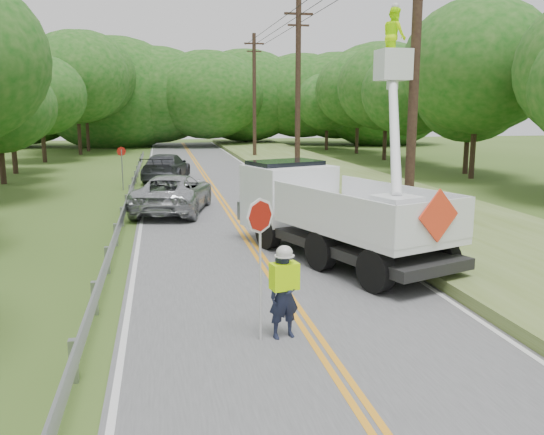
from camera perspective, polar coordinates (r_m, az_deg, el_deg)
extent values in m
plane|color=#39551D|center=(9.10, 7.60, -16.56)|extent=(140.00, 140.00, 0.00)
cube|color=#535255|center=(22.18, -3.97, 0.08)|extent=(7.20, 96.00, 0.02)
cube|color=orange|center=(22.17, -4.23, 0.11)|extent=(0.12, 96.00, 0.00)
cube|color=orange|center=(22.19, -3.72, 0.13)|extent=(0.12, 96.00, 0.00)
cube|color=silver|center=(22.03, -12.91, -0.21)|extent=(0.12, 96.00, 0.00)
cube|color=silver|center=(22.85, 4.64, 0.43)|extent=(0.12, 96.00, 0.00)
cube|color=gray|center=(9.55, -19.26, -13.40)|extent=(0.12, 0.14, 0.70)
cube|color=gray|center=(12.32, -17.34, -7.71)|extent=(0.12, 0.14, 0.70)
cube|color=gray|center=(15.19, -16.16, -4.12)|extent=(0.12, 0.14, 0.70)
cube|color=gray|center=(18.09, -15.37, -1.68)|extent=(0.12, 0.14, 0.70)
cube|color=gray|center=(21.03, -14.79, 0.08)|extent=(0.12, 0.14, 0.70)
cube|color=gray|center=(23.97, -14.36, 1.41)|extent=(0.12, 0.14, 0.70)
cube|color=gray|center=(26.94, -14.02, 2.45)|extent=(0.12, 0.14, 0.70)
cube|color=gray|center=(29.90, -13.75, 3.28)|extent=(0.12, 0.14, 0.70)
cube|color=gray|center=(32.88, -13.53, 3.96)|extent=(0.12, 0.14, 0.70)
cube|color=gray|center=(35.86, -13.35, 4.53)|extent=(0.12, 0.14, 0.70)
cube|color=gray|center=(38.84, -13.19, 5.01)|extent=(0.12, 0.14, 0.70)
cube|color=gray|center=(41.82, -13.05, 5.42)|extent=(0.12, 0.14, 0.70)
cube|color=gray|center=(44.81, -12.94, 5.78)|extent=(0.12, 0.14, 0.70)
cube|color=gray|center=(22.94, -14.27, 1.63)|extent=(0.05, 48.00, 0.34)
cylinder|color=black|center=(18.32, 14.05, 13.18)|extent=(0.30, 0.30, 10.00)
cylinder|color=black|center=(32.55, 2.61, 12.39)|extent=(0.30, 0.30, 10.00)
cube|color=black|center=(32.92, 2.68, 19.71)|extent=(1.60, 0.12, 0.12)
cube|color=black|center=(32.84, 2.67, 18.68)|extent=(1.20, 0.10, 0.10)
cylinder|color=black|center=(47.25, -1.78, 11.95)|extent=(0.30, 0.30, 10.00)
cube|color=black|center=(47.51, -1.81, 17.02)|extent=(1.60, 0.12, 0.12)
cube|color=black|center=(47.45, -1.80, 16.30)|extent=(1.20, 0.10, 0.10)
cube|color=#576928|center=(24.07, 13.04, 1.02)|extent=(7.00, 96.00, 0.30)
cylinder|color=#332319|center=(34.93, -25.42, 5.04)|extent=(0.32, 0.32, 2.44)
cylinder|color=#332319|center=(40.17, -24.40, 5.78)|extent=(0.32, 0.32, 2.47)
ellipsoid|color=#104E10|center=(40.06, -24.74, 10.07)|extent=(5.76, 5.76, 5.07)
cylinder|color=#332319|center=(47.61, -21.90, 6.93)|extent=(0.32, 0.32, 2.96)
ellipsoid|color=#104E10|center=(47.54, -22.21, 11.28)|extent=(6.91, 6.91, 6.08)
cylinder|color=#332319|center=(54.22, -18.74, 8.05)|extent=(0.32, 0.32, 3.94)
ellipsoid|color=#104E10|center=(54.24, -19.06, 13.13)|extent=(9.19, 9.19, 8.09)
cylinder|color=#332319|center=(58.25, -17.99, 8.35)|extent=(0.32, 0.32, 4.12)
ellipsoid|color=#104E10|center=(58.29, -18.29, 13.30)|extent=(9.62, 9.62, 8.47)
cylinder|color=#332319|center=(36.02, 19.48, 6.69)|extent=(0.32, 0.32, 3.79)
ellipsoid|color=#104E10|center=(36.03, 19.96, 14.05)|extent=(8.84, 8.84, 7.78)
cylinder|color=#332319|center=(38.57, 18.88, 6.30)|extent=(0.32, 0.32, 2.88)
ellipsoid|color=#104E10|center=(38.48, 19.21, 11.52)|extent=(6.71, 6.71, 5.91)
cylinder|color=#332319|center=(43.03, 13.54, 7.13)|extent=(0.32, 0.32, 3.07)
ellipsoid|color=#104E10|center=(42.96, 13.77, 12.12)|extent=(7.15, 7.15, 6.29)
cylinder|color=#332319|center=(47.13, 11.23, 7.71)|extent=(0.32, 0.32, 3.36)
ellipsoid|color=#104E10|center=(47.09, 11.42, 12.70)|extent=(7.84, 7.84, 6.90)
cylinder|color=#332319|center=(53.53, 8.50, 8.16)|extent=(0.32, 0.32, 3.34)
ellipsoid|color=#104E10|center=(53.49, 8.63, 12.53)|extent=(7.80, 7.80, 6.86)
cylinder|color=#332319|center=(57.59, 5.49, 8.12)|extent=(0.32, 0.32, 2.75)
ellipsoid|color=#104E10|center=(57.52, 5.55, 11.46)|extent=(6.41, 6.41, 5.64)
ellipsoid|color=#104E10|center=(67.13, -23.92, 11.17)|extent=(14.08, 10.56, 10.56)
ellipsoid|color=#104E10|center=(65.60, -19.79, 11.48)|extent=(11.68, 8.76, 8.76)
ellipsoid|color=#104E10|center=(64.21, -15.57, 11.75)|extent=(16.32, 12.24, 12.24)
ellipsoid|color=#104E10|center=(63.78, -11.62, 11.93)|extent=(13.70, 10.27, 10.27)
ellipsoid|color=#104E10|center=(62.25, -6.50, 12.11)|extent=(12.44, 9.33, 9.33)
ellipsoid|color=#104E10|center=(66.15, -2.68, 12.09)|extent=(13.81, 10.36, 10.36)
ellipsoid|color=#104E10|center=(66.61, 3.05, 12.08)|extent=(12.69, 9.51, 9.51)
ellipsoid|color=#104E10|center=(66.82, 6.58, 12.03)|extent=(13.01, 9.75, 9.75)
ellipsoid|color=#104E10|center=(66.50, 11.06, 11.90)|extent=(15.77, 11.83, 11.83)
imported|color=#191E33|center=(10.47, 1.23, -7.80)|extent=(0.65, 0.50, 1.61)
cube|color=#BAFF00|center=(10.36, 1.24, -5.89)|extent=(0.54, 0.40, 0.49)
ellipsoid|color=silver|center=(10.23, 1.25, -3.48)|extent=(0.30, 0.30, 0.24)
cylinder|color=#B7B7B7|center=(10.24, -1.18, -6.33)|extent=(0.04, 0.04, 2.25)
cylinder|color=#9C140B|center=(9.96, -1.21, 0.16)|extent=(0.55, 0.39, 0.64)
cylinder|color=black|center=(13.23, 10.33, -5.27)|extent=(0.65, 1.07, 1.02)
cylinder|color=black|center=(14.69, 16.62, -3.92)|extent=(0.65, 1.07, 1.02)
cylinder|color=black|center=(14.84, 4.89, -3.35)|extent=(0.65, 1.07, 1.02)
cylinder|color=black|center=(16.15, 11.04, -2.33)|extent=(0.65, 1.07, 1.02)
cylinder|color=black|center=(17.01, -0.39, -1.45)|extent=(0.65, 1.07, 1.02)
cylinder|color=black|center=(18.16, 5.41, -0.70)|extent=(0.65, 1.07, 1.02)
cube|color=black|center=(15.69, 7.37, -2.32)|extent=(4.44, 7.18, 0.27)
cube|color=silver|center=(15.02, 9.18, -0.89)|extent=(3.98, 5.45, 0.23)
cube|color=silver|center=(14.18, 5.52, 0.69)|extent=(1.74, 4.64, 0.96)
cube|color=silver|center=(15.72, 12.61, 1.49)|extent=(1.74, 4.64, 0.96)
cube|color=silver|center=(13.19, 16.07, -0.46)|extent=(2.33, 0.90, 0.96)
cube|color=silver|center=(17.83, 1.68, 2.16)|extent=(2.95, 2.73, 1.92)
cube|color=black|center=(17.92, 1.33, 4.44)|extent=(2.48, 2.03, 0.80)
cube|color=silver|center=(14.06, 12.33, 0.40)|extent=(1.23, 1.23, 0.85)
cube|color=silver|center=(18.07, 12.04, 14.71)|extent=(0.91, 0.91, 0.91)
imported|color=#BAFF00|center=(18.14, 12.14, 17.32)|extent=(0.62, 0.80, 1.65)
cube|color=#F83D1E|center=(13.11, 16.35, 0.17)|extent=(1.15, 0.45, 1.21)
imported|color=#A5A8AC|center=(23.37, -9.85, 2.43)|extent=(3.72, 5.95, 1.53)
imported|color=#33363A|center=(33.64, -10.54, 4.99)|extent=(3.19, 5.65, 1.54)
cylinder|color=gray|center=(30.15, -14.77, 4.62)|extent=(0.06, 0.06, 2.09)
cylinder|color=#9C140B|center=(30.07, -14.86, 6.42)|extent=(0.45, 0.19, 0.48)
cube|color=white|center=(16.86, 17.72, -2.12)|extent=(0.48, 0.06, 0.33)
cylinder|color=gray|center=(16.84, 17.09, -3.10)|extent=(0.02, 0.02, 0.47)
cylinder|color=gray|center=(17.02, 18.22, -3.02)|extent=(0.02, 0.02, 0.47)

